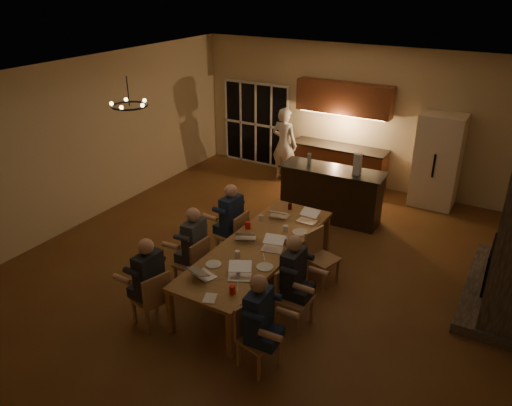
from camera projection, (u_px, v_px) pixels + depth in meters
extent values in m
plane|color=brown|center=(262.00, 269.00, 8.52)|extent=(9.00, 9.00, 0.00)
cube|color=#C7B88C|center=(359.00, 117.00, 11.38)|extent=(8.00, 0.04, 3.20)
cube|color=#C7B88C|center=(82.00, 143.00, 9.67)|extent=(0.04, 9.00, 3.20)
cube|color=white|center=(263.00, 79.00, 7.16)|extent=(8.00, 9.00, 0.04)
cube|color=black|center=(256.00, 124.00, 12.81)|extent=(1.86, 0.08, 2.10)
cube|color=#F0E2C9|center=(437.00, 161.00, 10.48)|extent=(0.90, 0.68, 2.00)
cube|color=#A17240|center=(259.00, 266.00, 7.91)|extent=(1.10, 3.32, 0.75)
cube|color=black|center=(331.00, 194.00, 10.06)|extent=(2.10, 0.77, 1.08)
imported|color=white|center=(284.00, 144.00, 11.84)|extent=(0.68, 0.48, 1.77)
torus|color=black|center=(129.00, 106.00, 7.64)|extent=(0.56, 0.56, 0.03)
cylinder|color=silver|center=(237.00, 254.00, 7.43)|extent=(0.08, 0.08, 0.10)
cylinder|color=silver|center=(285.00, 228.00, 8.16)|extent=(0.09, 0.09, 0.10)
cylinder|color=silver|center=(261.00, 218.00, 8.51)|extent=(0.08, 0.08, 0.10)
cylinder|color=red|center=(232.00, 290.00, 6.57)|extent=(0.08, 0.08, 0.12)
cylinder|color=red|center=(248.00, 225.00, 8.24)|extent=(0.09, 0.09, 0.12)
cylinder|color=#B2B2B7|center=(239.00, 267.00, 7.09)|extent=(0.06, 0.06, 0.12)
cylinder|color=#3F0F0C|center=(290.00, 206.00, 8.91)|extent=(0.07, 0.07, 0.12)
cylinder|color=#B2B2B7|center=(286.00, 241.00, 7.75)|extent=(0.07, 0.07, 0.12)
cylinder|color=silver|center=(265.00, 267.00, 7.17)|extent=(0.25, 0.25, 0.02)
cylinder|color=silver|center=(213.00, 264.00, 7.24)|extent=(0.23, 0.23, 0.02)
cylinder|color=silver|center=(300.00, 232.00, 8.12)|extent=(0.26, 0.26, 0.02)
cube|color=white|center=(210.00, 298.00, 6.49)|extent=(0.23, 0.26, 0.01)
cylinder|color=#99999E|center=(309.00, 159.00, 9.99)|extent=(0.08, 0.08, 0.24)
cube|color=silver|center=(358.00, 164.00, 9.47)|extent=(0.14, 0.14, 0.42)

